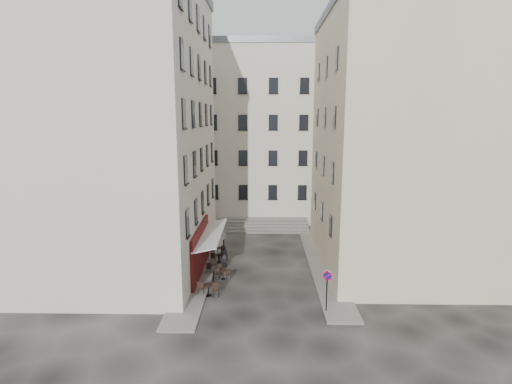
{
  "coord_description": "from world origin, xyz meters",
  "views": [
    {
      "loc": [
        0.03,
        -25.86,
        11.02
      ],
      "look_at": [
        -0.52,
        4.0,
        5.4
      ],
      "focal_mm": 28.0,
      "sensor_mm": 36.0,
      "label": 1
    }
  ],
  "objects_px": {
    "no_parking_sign": "(327,283)",
    "pedestrian": "(224,256)",
    "bistro_table_b": "(223,274)",
    "bistro_table_a": "(208,289)"
  },
  "relations": [
    {
      "from": "no_parking_sign",
      "to": "pedestrian",
      "type": "xyz_separation_m",
      "value": [
        -6.53,
        7.16,
        -0.98
      ]
    },
    {
      "from": "no_parking_sign",
      "to": "bistro_table_b",
      "type": "distance_m",
      "value": 7.99
    },
    {
      "from": "bistro_table_a",
      "to": "pedestrian",
      "type": "height_order",
      "value": "pedestrian"
    },
    {
      "from": "no_parking_sign",
      "to": "pedestrian",
      "type": "height_order",
      "value": "no_parking_sign"
    },
    {
      "from": "no_parking_sign",
      "to": "pedestrian",
      "type": "distance_m",
      "value": 9.74
    },
    {
      "from": "bistro_table_b",
      "to": "pedestrian",
      "type": "height_order",
      "value": "pedestrian"
    },
    {
      "from": "bistro_table_a",
      "to": "bistro_table_b",
      "type": "bearing_deg",
      "value": 76.18
    },
    {
      "from": "no_parking_sign",
      "to": "pedestrian",
      "type": "bearing_deg",
      "value": 149.28
    },
    {
      "from": "bistro_table_b",
      "to": "pedestrian",
      "type": "relative_size",
      "value": 0.7
    },
    {
      "from": "no_parking_sign",
      "to": "bistro_table_a",
      "type": "xyz_separation_m",
      "value": [
        -7.02,
        2.0,
        -1.29
      ]
    }
  ]
}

